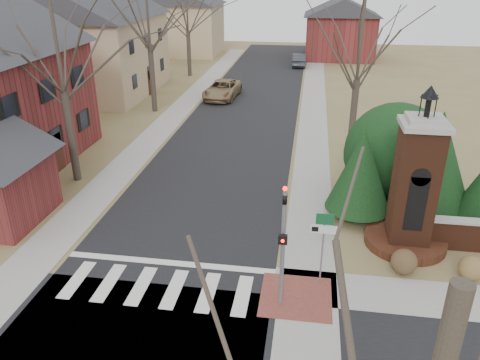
% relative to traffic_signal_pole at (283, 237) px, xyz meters
% --- Properties ---
extents(ground, '(120.00, 120.00, 0.00)m').
position_rel_traffic_signal_pole_xyz_m(ground, '(-4.30, -0.57, -2.59)').
color(ground, brown).
rests_on(ground, ground).
extents(main_street, '(8.00, 70.00, 0.01)m').
position_rel_traffic_signal_pole_xyz_m(main_street, '(-4.30, 21.43, -2.58)').
color(main_street, black).
rests_on(main_street, ground).
extents(crosswalk_zone, '(8.00, 2.20, 0.02)m').
position_rel_traffic_signal_pole_xyz_m(crosswalk_zone, '(-4.30, 0.23, -2.58)').
color(crosswalk_zone, silver).
rests_on(crosswalk_zone, ground).
extents(stop_bar, '(8.00, 0.35, 0.02)m').
position_rel_traffic_signal_pole_xyz_m(stop_bar, '(-4.30, 1.73, -2.58)').
color(stop_bar, silver).
rests_on(stop_bar, ground).
extents(sidewalk_right_main, '(2.00, 60.00, 0.02)m').
position_rel_traffic_signal_pole_xyz_m(sidewalk_right_main, '(0.90, 21.43, -2.58)').
color(sidewalk_right_main, gray).
rests_on(sidewalk_right_main, ground).
extents(sidewalk_left, '(2.00, 60.00, 0.02)m').
position_rel_traffic_signal_pole_xyz_m(sidewalk_left, '(-9.50, 21.43, -2.58)').
color(sidewalk_left, gray).
rests_on(sidewalk_left, ground).
extents(curb_apron, '(2.40, 2.40, 0.02)m').
position_rel_traffic_signal_pole_xyz_m(curb_apron, '(0.50, 0.43, -2.57)').
color(curb_apron, brown).
rests_on(curb_apron, ground).
extents(traffic_signal_pole, '(0.28, 0.41, 4.50)m').
position_rel_traffic_signal_pole_xyz_m(traffic_signal_pole, '(0.00, 0.00, 0.00)').
color(traffic_signal_pole, slate).
rests_on(traffic_signal_pole, ground).
extents(sign_post, '(0.90, 0.07, 2.75)m').
position_rel_traffic_signal_pole_xyz_m(sign_post, '(1.29, 1.41, -0.64)').
color(sign_post, slate).
rests_on(sign_post, ground).
extents(brick_gate_monument, '(3.20, 3.20, 6.47)m').
position_rel_traffic_signal_pole_xyz_m(brick_gate_monument, '(4.70, 4.42, -0.42)').
color(brick_gate_monument, '#4E2617').
rests_on(brick_gate_monument, ground).
extents(house_stucco_left, '(9.80, 12.80, 9.28)m').
position_rel_traffic_signal_pole_xyz_m(house_stucco_left, '(-17.80, 26.42, 2.01)').
color(house_stucco_left, tan).
rests_on(house_stucco_left, ground).
extents(house_distant_left, '(10.80, 8.80, 8.53)m').
position_rel_traffic_signal_pole_xyz_m(house_distant_left, '(-16.31, 47.42, 1.66)').
color(house_distant_left, tan).
rests_on(house_distant_left, ground).
extents(house_distant_right, '(8.80, 8.80, 7.30)m').
position_rel_traffic_signal_pole_xyz_m(house_distant_right, '(3.69, 47.42, 1.06)').
color(house_distant_right, maroon).
rests_on(house_distant_right, ground).
extents(evergreen_near, '(2.80, 2.80, 4.10)m').
position_rel_traffic_signal_pole_xyz_m(evergreen_near, '(2.90, 6.43, -0.29)').
color(evergreen_near, '#473D33').
rests_on(evergreen_near, ground).
extents(evergreen_mid, '(3.40, 3.40, 4.70)m').
position_rel_traffic_signal_pole_xyz_m(evergreen_mid, '(6.20, 7.63, 0.01)').
color(evergreen_mid, '#473D33').
rests_on(evergreen_mid, ground).
extents(evergreen_mass, '(4.80, 4.80, 4.80)m').
position_rel_traffic_signal_pole_xyz_m(evergreen_mass, '(4.70, 8.93, -0.19)').
color(evergreen_mass, black).
rests_on(evergreen_mass, ground).
extents(bare_tree_0, '(8.05, 8.05, 11.15)m').
position_rel_traffic_signal_pole_xyz_m(bare_tree_0, '(-11.30, 8.43, 5.11)').
color(bare_tree_0, '#473D33').
rests_on(bare_tree_0, ground).
extents(bare_tree_1, '(8.40, 8.40, 11.64)m').
position_rel_traffic_signal_pole_xyz_m(bare_tree_1, '(-11.30, 21.43, 5.44)').
color(bare_tree_1, '#473D33').
rests_on(bare_tree_1, ground).
extents(bare_tree_2, '(7.35, 7.35, 10.19)m').
position_rel_traffic_signal_pole_xyz_m(bare_tree_2, '(-11.80, 34.43, 4.44)').
color(bare_tree_2, '#473D33').
rests_on(bare_tree_2, ground).
extents(bare_tree_3, '(7.00, 7.00, 9.70)m').
position_rel_traffic_signal_pole_xyz_m(bare_tree_3, '(3.20, 15.43, 4.10)').
color(bare_tree_3, '#473D33').
rests_on(bare_tree_3, ground).
extents(pickup_truck, '(2.81, 5.47, 1.48)m').
position_rel_traffic_signal_pole_xyz_m(pickup_truck, '(-6.83, 26.09, -1.85)').
color(pickup_truck, '#91774F').
rests_on(pickup_truck, ground).
extents(distant_car, '(1.58, 4.24, 1.38)m').
position_rel_traffic_signal_pole_xyz_m(distant_car, '(-0.90, 41.27, -1.89)').
color(distant_car, '#393C42').
rests_on(distant_car, ground).
extents(dry_shrub_left, '(0.95, 0.95, 0.95)m').
position_rel_traffic_signal_pole_xyz_m(dry_shrub_left, '(4.30, 2.43, -2.11)').
color(dry_shrub_left, brown).
rests_on(dry_shrub_left, ground).
extents(dry_shrub_right, '(0.89, 0.89, 0.89)m').
position_rel_traffic_signal_pole_xyz_m(dry_shrub_right, '(6.63, 2.43, -2.14)').
color(dry_shrub_right, brown).
rests_on(dry_shrub_right, ground).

